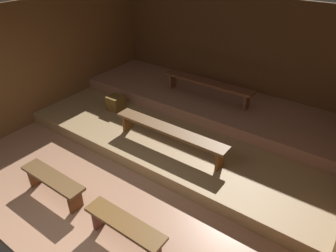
% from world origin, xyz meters
% --- Properties ---
extents(ground, '(7.12, 6.15, 0.08)m').
position_xyz_m(ground, '(0.00, 2.68, -0.04)').
color(ground, tan).
extents(wall_back, '(7.12, 0.06, 2.61)m').
position_xyz_m(wall_back, '(0.00, 5.38, 1.31)').
color(wall_back, brown).
rests_on(wall_back, ground).
extents(wall_left, '(0.06, 6.15, 2.61)m').
position_xyz_m(wall_left, '(-3.19, 2.68, 1.31)').
color(wall_left, brown).
rests_on(wall_left, ground).
extents(platform_lower, '(6.32, 3.52, 0.24)m').
position_xyz_m(platform_lower, '(0.00, 3.59, 0.12)').
color(platform_lower, '#A38256').
rests_on(platform_lower, ground).
extents(platform_middle, '(6.32, 1.80, 0.24)m').
position_xyz_m(platform_middle, '(0.00, 4.45, 0.37)').
color(platform_middle, '#AA755F').
rests_on(platform_middle, platform_lower).
extents(bench_floor_left, '(1.26, 0.30, 0.40)m').
position_xyz_m(bench_floor_left, '(-0.78, 0.62, 0.32)').
color(bench_floor_left, brown).
rests_on(bench_floor_left, ground).
extents(bench_floor_right, '(1.26, 0.30, 0.40)m').
position_xyz_m(bench_floor_right, '(0.78, 0.62, 0.32)').
color(bench_floor_right, brown).
rests_on(bench_floor_right, ground).
extents(bench_lower_center, '(2.36, 0.30, 0.40)m').
position_xyz_m(bench_lower_center, '(0.13, 2.58, 0.58)').
color(bench_lower_center, brown).
rests_on(bench_lower_center, platform_lower).
extents(bench_middle_center, '(2.16, 0.30, 0.40)m').
position_xyz_m(bench_middle_center, '(-0.12, 4.40, 0.82)').
color(bench_middle_center, brown).
rests_on(bench_middle_center, platform_middle).
extents(wooden_crate_lower, '(0.32, 0.32, 0.32)m').
position_xyz_m(wooden_crate_lower, '(-1.75, 3.07, 0.41)').
color(wooden_crate_lower, brown).
rests_on(wooden_crate_lower, platform_lower).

